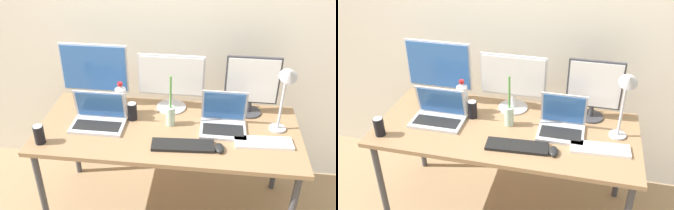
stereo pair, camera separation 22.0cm
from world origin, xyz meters
TOP-DOWN VIEW (x-y plane):
  - ground_plane at (0.00, 0.00)m, footprint 16.00×16.00m
  - wall_back at (0.00, 0.59)m, footprint 7.00×0.08m
  - work_desk at (0.00, 0.00)m, footprint 1.75×0.76m
  - monitor_left at (-0.56, 0.26)m, footprint 0.49×0.21m
  - monitor_center at (-0.01, 0.26)m, footprint 0.47×0.21m
  - monitor_right at (0.55, 0.26)m, footprint 0.37×0.18m
  - laptop_silver at (-0.47, -0.01)m, footprint 0.35×0.22m
  - laptop_secondary at (0.37, 0.05)m, footprint 0.30×0.24m
  - keyboard_main at (0.12, -0.19)m, footprint 0.40×0.15m
  - keyboard_aux at (0.62, -0.10)m, footprint 0.37×0.14m
  - mouse_by_keyboard at (0.34, -0.20)m, footprint 0.07×0.10m
  - water_bottle at (-0.35, 0.14)m, footprint 0.08×0.08m
  - soda_can_near_keyboard at (-0.26, 0.08)m, footprint 0.07×0.07m
  - soda_can_by_laptop at (-0.78, -0.26)m, footprint 0.07×0.07m
  - bamboo_vase at (0.01, 0.05)m, footprint 0.06×0.06m
  - desk_lamp at (0.73, 0.03)m, footprint 0.11×0.18m

SIDE VIEW (x-z plane):
  - ground_plane at x=0.00m, z-range 0.00..0.00m
  - work_desk at x=0.00m, z-range 0.31..1.05m
  - keyboard_main at x=0.12m, z-range 0.74..0.76m
  - keyboard_aux at x=0.62m, z-range 0.74..0.76m
  - mouse_by_keyboard at x=0.34m, z-range 0.74..0.77m
  - laptop_silver at x=-0.47m, z-range 0.68..0.91m
  - laptop_secondary at x=0.37m, z-range 0.67..0.93m
  - soda_can_near_keyboard at x=-0.26m, z-range 0.74..0.87m
  - soda_can_by_laptop at x=-0.78m, z-range 0.74..0.87m
  - bamboo_vase at x=0.01m, z-range 0.64..1.01m
  - water_bottle at x=-0.35m, z-range 0.73..0.98m
  - monitor_center at x=-0.01m, z-range 0.76..1.17m
  - monitor_right at x=0.55m, z-range 0.75..1.19m
  - monitor_left at x=-0.56m, z-range 0.76..1.23m
  - desk_lamp at x=0.73m, z-range 0.83..1.33m
  - wall_back at x=0.00m, z-range 0.00..2.60m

